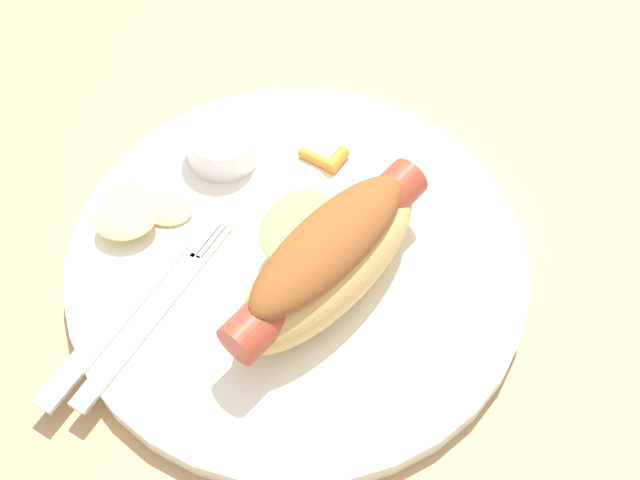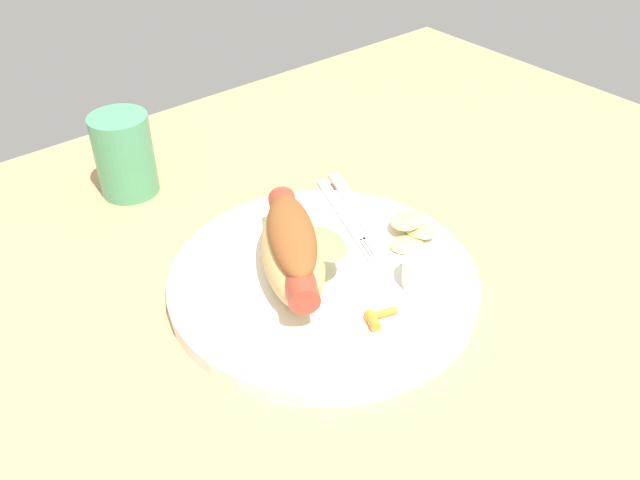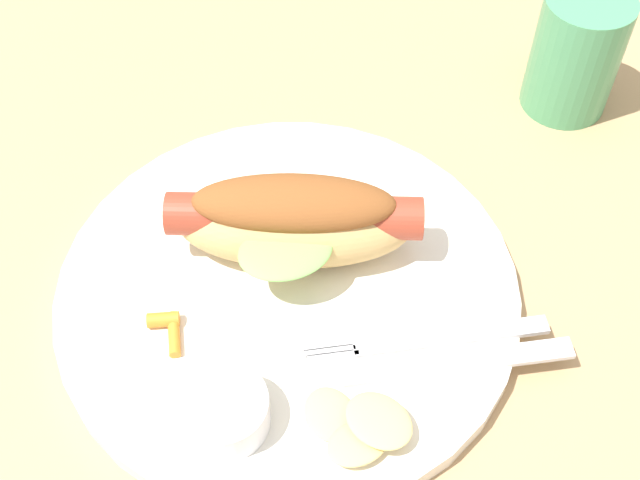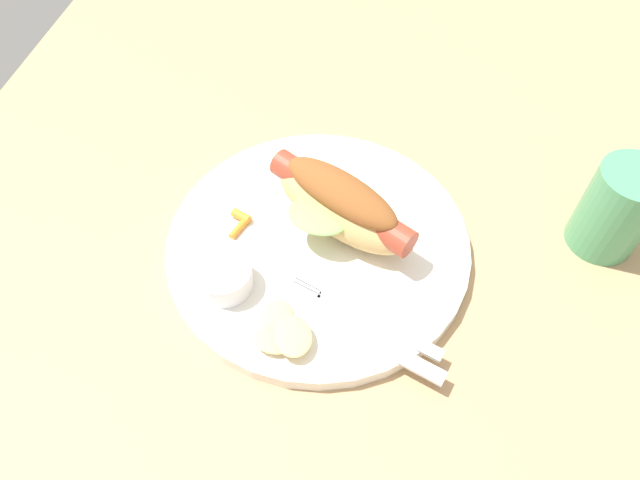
{
  "view_description": "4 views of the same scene",
  "coord_description": "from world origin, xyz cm",
  "px_view_note": "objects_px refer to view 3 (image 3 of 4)",
  "views": [
    {
      "loc": [
        -10.35,
        30.68,
        51.06
      ],
      "look_at": [
        -4.57,
        1.29,
        6.1
      ],
      "focal_mm": 50.16,
      "sensor_mm": 36.0,
      "label": 1
    },
    {
      "loc": [
        -35.1,
        -38.77,
        43.76
      ],
      "look_at": [
        -2.14,
        1.29,
        4.7
      ],
      "focal_mm": 37.6,
      "sensor_mm": 36.0,
      "label": 2
    },
    {
      "loc": [
        25.52,
        -12.84,
        46.85
      ],
      "look_at": [
        -2.39,
        2.2,
        5.61
      ],
      "focal_mm": 46.86,
      "sensor_mm": 36.0,
      "label": 3
    },
    {
      "loc": [
        30.8,
        6.63,
        47.8
      ],
      "look_at": [
        -1.06,
        0.52,
        3.96
      ],
      "focal_mm": 32.18,
      "sensor_mm": 36.0,
      "label": 4
    }
  ],
  "objects_px": {
    "sauce_ramekin": "(225,411)",
    "knife": "(458,362)",
    "hot_dog": "(294,220)",
    "chips_pile": "(356,426)",
    "carrot_garnish": "(168,327)",
    "plate": "(294,290)",
    "drinking_cup": "(576,54)",
    "fork": "(431,339)"
  },
  "relations": [
    {
      "from": "sauce_ramekin",
      "to": "knife",
      "type": "height_order",
      "value": "sauce_ramekin"
    },
    {
      "from": "sauce_ramekin",
      "to": "fork",
      "type": "distance_m",
      "value": 0.14
    },
    {
      "from": "plate",
      "to": "knife",
      "type": "bearing_deg",
      "value": 31.2
    },
    {
      "from": "plate",
      "to": "knife",
      "type": "distance_m",
      "value": 0.12
    },
    {
      "from": "plate",
      "to": "chips_pile",
      "type": "relative_size",
      "value": 4.64
    },
    {
      "from": "fork",
      "to": "carrot_garnish",
      "type": "bearing_deg",
      "value": -11.16
    },
    {
      "from": "hot_dog",
      "to": "carrot_garnish",
      "type": "height_order",
      "value": "hot_dog"
    },
    {
      "from": "sauce_ramekin",
      "to": "knife",
      "type": "xyz_separation_m",
      "value": [
        0.03,
        0.14,
        -0.01
      ]
    },
    {
      "from": "plate",
      "to": "fork",
      "type": "height_order",
      "value": "fork"
    },
    {
      "from": "plate",
      "to": "drinking_cup",
      "type": "height_order",
      "value": "drinking_cup"
    },
    {
      "from": "fork",
      "to": "chips_pile",
      "type": "relative_size",
      "value": 2.3
    },
    {
      "from": "sauce_ramekin",
      "to": "knife",
      "type": "distance_m",
      "value": 0.15
    },
    {
      "from": "fork",
      "to": "drinking_cup",
      "type": "relative_size",
      "value": 1.54
    },
    {
      "from": "plate",
      "to": "carrot_garnish",
      "type": "xyz_separation_m",
      "value": [
        -0.01,
        -0.09,
        0.01
      ]
    },
    {
      "from": "hot_dog",
      "to": "sauce_ramekin",
      "type": "height_order",
      "value": "hot_dog"
    },
    {
      "from": "plate",
      "to": "fork",
      "type": "relative_size",
      "value": 2.02
    },
    {
      "from": "chips_pile",
      "to": "hot_dog",
      "type": "bearing_deg",
      "value": 167.56
    },
    {
      "from": "sauce_ramekin",
      "to": "chips_pile",
      "type": "distance_m",
      "value": 0.08
    },
    {
      "from": "hot_dog",
      "to": "chips_pile",
      "type": "distance_m",
      "value": 0.14
    },
    {
      "from": "carrot_garnish",
      "to": "drinking_cup",
      "type": "distance_m",
      "value": 0.37
    },
    {
      "from": "sauce_ramekin",
      "to": "knife",
      "type": "bearing_deg",
      "value": 77.09
    },
    {
      "from": "carrot_garnish",
      "to": "drinking_cup",
      "type": "xyz_separation_m",
      "value": [
        -0.06,
        0.36,
        0.03
      ]
    },
    {
      "from": "knife",
      "to": "plate",
      "type": "bearing_deg",
      "value": -38.55
    },
    {
      "from": "chips_pile",
      "to": "fork",
      "type": "bearing_deg",
      "value": 112.96
    },
    {
      "from": "knife",
      "to": "drinking_cup",
      "type": "xyz_separation_m",
      "value": [
        -0.17,
        0.22,
        0.03
      ]
    },
    {
      "from": "chips_pile",
      "to": "plate",
      "type": "bearing_deg",
      "value": 171.59
    },
    {
      "from": "sauce_ramekin",
      "to": "chips_pile",
      "type": "bearing_deg",
      "value": 56.71
    },
    {
      "from": "fork",
      "to": "chips_pile",
      "type": "xyz_separation_m",
      "value": [
        0.03,
        -0.07,
        0.01
      ]
    },
    {
      "from": "fork",
      "to": "chips_pile",
      "type": "distance_m",
      "value": 0.08
    },
    {
      "from": "plate",
      "to": "fork",
      "type": "xyz_separation_m",
      "value": [
        0.08,
        0.06,
        0.01
      ]
    },
    {
      "from": "fork",
      "to": "knife",
      "type": "relative_size",
      "value": 1.05
    },
    {
      "from": "knife",
      "to": "drinking_cup",
      "type": "height_order",
      "value": "drinking_cup"
    },
    {
      "from": "hot_dog",
      "to": "plate",
      "type": "bearing_deg",
      "value": 90.31
    },
    {
      "from": "plate",
      "to": "chips_pile",
      "type": "height_order",
      "value": "chips_pile"
    },
    {
      "from": "plate",
      "to": "sauce_ramekin",
      "type": "relative_size",
      "value": 5.87
    },
    {
      "from": "sauce_ramekin",
      "to": "hot_dog",
      "type": "bearing_deg",
      "value": 134.82
    },
    {
      "from": "fork",
      "to": "carrot_garnish",
      "type": "relative_size",
      "value": 4.14
    },
    {
      "from": "carrot_garnish",
      "to": "sauce_ramekin",
      "type": "bearing_deg",
      "value": 4.83
    },
    {
      "from": "knife",
      "to": "drinking_cup",
      "type": "relative_size",
      "value": 1.47
    },
    {
      "from": "knife",
      "to": "chips_pile",
      "type": "bearing_deg",
      "value": 27.02
    },
    {
      "from": "plate",
      "to": "fork",
      "type": "bearing_deg",
      "value": 34.77
    },
    {
      "from": "plate",
      "to": "knife",
      "type": "height_order",
      "value": "knife"
    }
  ]
}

